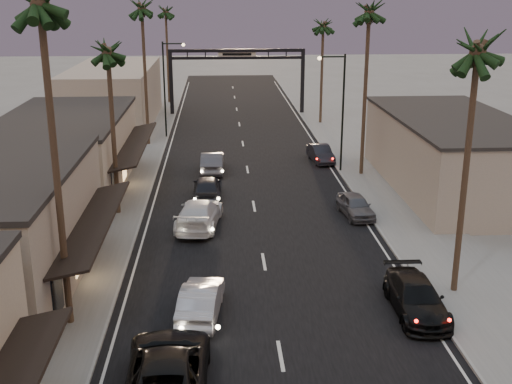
{
  "coord_description": "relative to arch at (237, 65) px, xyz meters",
  "views": [
    {
      "loc": [
        -2.24,
        -2.55,
        13.43
      ],
      "look_at": [
        -0.16,
        32.16,
        2.5
      ],
      "focal_mm": 45.0,
      "sensor_mm": 36.0,
      "label": 1
    }
  ],
  "objects": [
    {
      "name": "ground",
      "position": [
        0.0,
        -30.0,
        -5.53
      ],
      "size": [
        200.0,
        200.0,
        0.0
      ],
      "primitive_type": "plane",
      "color": "slate",
      "rests_on": "ground"
    },
    {
      "name": "road",
      "position": [
        0.0,
        -25.0,
        -5.53
      ],
      "size": [
        14.0,
        120.0,
        0.02
      ],
      "primitive_type": "cube",
      "color": "black",
      "rests_on": "ground"
    },
    {
      "name": "sidewalk_left",
      "position": [
        -9.5,
        -18.0,
        -5.47
      ],
      "size": [
        5.0,
        92.0,
        0.12
      ],
      "primitive_type": "cube",
      "color": "slate",
      "rests_on": "ground"
    },
    {
      "name": "sidewalk_right",
      "position": [
        9.5,
        -18.0,
        -5.47
      ],
      "size": [
        5.0,
        92.0,
        0.12
      ],
      "primitive_type": "cube",
      "color": "slate",
      "rests_on": "ground"
    },
    {
      "name": "storefront_far",
      "position": [
        -13.0,
        -28.0,
        -3.03
      ],
      "size": [
        8.0,
        16.0,
        5.0
      ],
      "primitive_type": "cube",
      "color": "tan",
      "rests_on": "ground"
    },
    {
      "name": "storefront_dist",
      "position": [
        -13.0,
        -5.0,
        -2.53
      ],
      "size": [
        8.0,
        20.0,
        6.0
      ],
      "primitive_type": "cube",
      "color": "gray",
      "rests_on": "ground"
    },
    {
      "name": "building_right",
      "position": [
        14.0,
        -30.0,
        -3.03
      ],
      "size": [
        8.0,
        18.0,
        5.0
      ],
      "primitive_type": "cube",
      "color": "gray",
      "rests_on": "ground"
    },
    {
      "name": "arch",
      "position": [
        0.0,
        0.0,
        0.0
      ],
      "size": [
        15.2,
        0.4,
        7.27
      ],
      "color": "black",
      "rests_on": "ground"
    },
    {
      "name": "streetlight_right",
      "position": [
        6.92,
        -25.0,
        -0.2
      ],
      "size": [
        2.13,
        0.3,
        9.0
      ],
      "color": "black",
      "rests_on": "ground"
    },
    {
      "name": "streetlight_left",
      "position": [
        -6.92,
        -12.0,
        -0.2
      ],
      "size": [
        2.13,
        0.3,
        9.0
      ],
      "color": "black",
      "rests_on": "ground"
    },
    {
      "name": "palm_lc",
      "position": [
        -8.6,
        -34.0,
        4.94
      ],
      "size": [
        3.2,
        3.2,
        12.2
      ],
      "color": "#38281C",
      "rests_on": "ground"
    },
    {
      "name": "palm_ld",
      "position": [
        -8.6,
        -15.0,
        6.88
      ],
      "size": [
        3.2,
        3.2,
        14.2
      ],
      "color": "#38281C",
      "rests_on": "ground"
    },
    {
      "name": "palm_ra",
      "position": [
        8.6,
        -46.0,
        5.91
      ],
      "size": [
        3.2,
        3.2,
        13.2
      ],
      "color": "#38281C",
      "rests_on": "ground"
    },
    {
      "name": "palm_rb",
      "position": [
        8.6,
        -26.0,
        6.88
      ],
      "size": [
        3.2,
        3.2,
        14.2
      ],
      "color": "#38281C",
      "rests_on": "ground"
    },
    {
      "name": "palm_rc",
      "position": [
        8.6,
        -6.0,
        4.94
      ],
      "size": [
        3.2,
        3.2,
        12.2
      ],
      "color": "#38281C",
      "rests_on": "ground"
    },
    {
      "name": "palm_far",
      "position": [
        -8.3,
        8.0,
        5.91
      ],
      "size": [
        3.2,
        3.2,
        13.2
      ],
      "color": "#38281C",
      "rests_on": "ground"
    },
    {
      "name": "oncoming_pickup",
      "position": [
        -4.15,
        -53.11,
        -4.66
      ],
      "size": [
        2.91,
        6.3,
        1.75
      ],
      "primitive_type": "imported",
      "rotation": [
        0.0,
        0.0,
        3.14
      ],
      "color": "black",
      "rests_on": "ground"
    },
    {
      "name": "oncoming_silver",
      "position": [
        -3.12,
        -47.61,
        -4.79
      ],
      "size": [
        2.1,
        4.69,
        1.49
      ],
      "primitive_type": "imported",
      "rotation": [
        0.0,
        0.0,
        3.03
      ],
      "color": "#9E9EA3",
      "rests_on": "ground"
    },
    {
      "name": "oncoming_white",
      "position": [
        -3.47,
        -36.58,
        -4.7
      ],
      "size": [
        3.06,
        5.99,
        1.67
      ],
      "primitive_type": "imported",
      "rotation": [
        0.0,
        0.0,
        3.01
      ],
      "color": "silver",
      "rests_on": "ground"
    },
    {
      "name": "oncoming_dgrey",
      "position": [
        -3.06,
        -31.08,
        -4.75
      ],
      "size": [
        1.9,
        4.62,
        1.57
      ],
      "primitive_type": "imported",
      "rotation": [
        0.0,
        0.0,
        3.13
      ],
      "color": "black",
      "rests_on": "ground"
    },
    {
      "name": "oncoming_grey_far",
      "position": [
        -2.75,
        -24.55,
        -4.74
      ],
      "size": [
        1.77,
        4.83,
        1.58
      ],
      "primitive_type": "imported",
      "rotation": [
        0.0,
        0.0,
        3.12
      ],
      "color": "#45454A",
      "rests_on": "ground"
    },
    {
      "name": "curbside_black",
      "position": [
        6.2,
        -47.9,
        -4.8
      ],
      "size": [
        2.13,
        5.11,
        1.47
      ],
      "primitive_type": "imported",
      "rotation": [
        0.0,
        0.0,
        -0.01
      ],
      "color": "black",
      "rests_on": "ground"
    },
    {
      "name": "curbside_grey",
      "position": [
        6.2,
        -35.25,
        -4.85
      ],
      "size": [
        2.07,
        4.18,
        1.37
      ],
      "primitive_type": "imported",
      "rotation": [
        0.0,
        0.0,
        0.12
      ],
      "color": "#4D4E53",
      "rests_on": "ground"
    },
    {
      "name": "curbside_far",
      "position": [
        6.12,
        -21.91,
        -4.85
      ],
      "size": [
        1.88,
        4.3,
        1.38
      ],
      "primitive_type": "imported",
      "rotation": [
        0.0,
        0.0,
        0.1
      ],
      "color": "black",
      "rests_on": "ground"
    }
  ]
}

